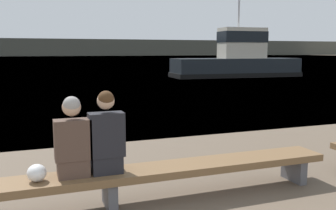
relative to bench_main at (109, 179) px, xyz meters
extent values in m
plane|color=#5684A3|center=(-0.19, 123.27, -0.37)|extent=(240.00, 240.00, 0.00)
cube|color=#4C4C42|center=(-0.19, 145.50, 2.81)|extent=(600.00, 12.00, 6.35)
cube|color=brown|center=(0.00, 0.00, 0.03)|extent=(6.24, 0.54, 0.10)
cube|color=#515156|center=(2.82, 0.00, -0.19)|extent=(0.12, 0.46, 0.35)
cube|color=#515156|center=(0.00, 0.00, -0.19)|extent=(0.12, 0.46, 0.35)
cube|color=#4C382D|center=(-0.43, 0.06, 0.19)|extent=(0.37, 0.35, 0.22)
cube|color=#4C382D|center=(-0.43, -0.02, 0.55)|extent=(0.43, 0.22, 0.49)
sphere|color=tan|center=(-0.43, -0.02, 0.94)|extent=(0.22, 0.22, 0.22)
sphere|color=gray|center=(-0.43, -0.04, 0.97)|extent=(0.20, 0.20, 0.20)
cube|color=black|center=(-0.03, 0.06, 0.19)|extent=(0.37, 0.35, 0.22)
cube|color=black|center=(-0.03, -0.02, 0.57)|extent=(0.43, 0.22, 0.54)
sphere|color=tan|center=(-0.03, -0.02, 0.99)|extent=(0.21, 0.21, 0.21)
sphere|color=#472D19|center=(-0.03, -0.04, 1.02)|extent=(0.20, 0.20, 0.20)
ellipsoid|color=white|center=(-0.85, -0.03, 0.19)|extent=(0.22, 0.23, 0.20)
cube|color=black|center=(13.80, 20.53, 0.32)|extent=(9.82, 3.36, 1.38)
cube|color=black|center=(13.80, 20.53, -0.20)|extent=(10.02, 3.48, 0.33)
cube|color=beige|center=(14.28, 20.50, 2.15)|extent=(3.48, 1.87, 2.28)
cube|color=black|center=(14.28, 20.50, 2.61)|extent=(3.55, 1.93, 0.82)
cylinder|color=#B2B2B7|center=(13.95, 20.52, 4.69)|extent=(0.14, 0.14, 2.80)
camera|label=1|loc=(-0.86, -4.48, 1.59)|focal=40.00mm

